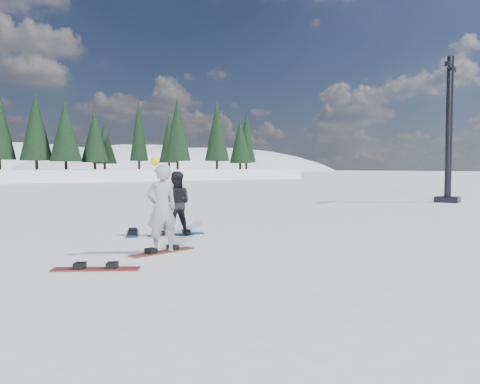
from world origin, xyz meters
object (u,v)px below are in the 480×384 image
snowboarder_man (176,203)px  snowboard_loose_a (133,234)px  lift_tower (449,143)px  snowboarder_woman (162,208)px  snowboard_loose_b (96,269)px

snowboarder_man → snowboard_loose_a: (-0.89, 0.81, -0.83)m
snowboarder_man → snowboard_loose_a: 1.46m
lift_tower → snowboarder_woman: size_ratio=3.70×
snowboarder_man → snowboarder_woman: bearing=91.3°
lift_tower → snowboarder_man: size_ratio=4.40×
lift_tower → snowboarder_woman: bearing=172.4°
snowboarder_man → snowboard_loose_a: snowboarder_man is taller
lift_tower → snowboarder_woman: 18.95m
snowboarder_woman → snowboard_loose_b: bearing=28.5°
snowboarder_man → snowboard_loose_a: bearing=-8.8°
snowboarder_man → lift_tower: bearing=-136.5°
lift_tower → snowboard_loose_b: lift_tower is taller
snowboard_loose_b → snowboarder_woman: bearing=59.1°
snowboarder_woman → snowboard_loose_b: size_ratio=1.33×
snowboarder_man → snowboard_loose_a: size_ratio=1.12×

